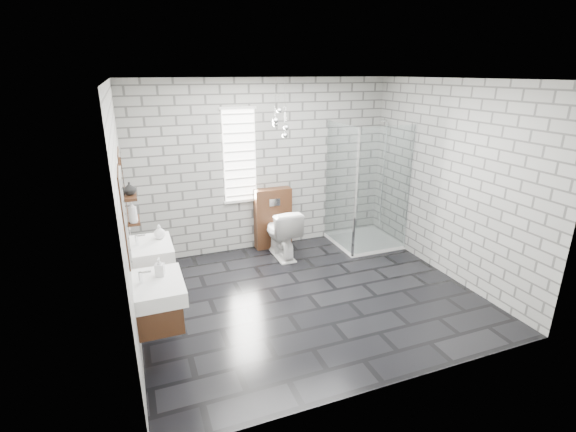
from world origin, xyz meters
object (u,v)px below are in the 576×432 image
cistern_panel (273,218)px  toilet (282,232)px  vanity_left (155,290)px  shower_enclosure (363,217)px  vanity_right (148,251)px

cistern_panel → toilet: 0.43m
vanity_left → shower_enclosure: shower_enclosure is taller
shower_enclosure → vanity_left: bearing=-152.8°
vanity_left → vanity_right: bearing=90.0°
cistern_panel → shower_enclosure: 1.49m
vanity_left → toilet: size_ratio=1.97×
cistern_panel → vanity_right: bearing=-147.7°
cistern_panel → shower_enclosure: (1.40, -0.52, 0.00)m
shower_enclosure → toilet: bearing=175.8°
vanity_right → shower_enclosure: (3.41, 0.75, -0.25)m
vanity_right → shower_enclosure: bearing=12.5°
cistern_panel → toilet: size_ratio=1.26×
vanity_left → cistern_panel: size_ratio=1.57×
vanity_left → toilet: 2.76m
shower_enclosure → toilet: 1.41m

